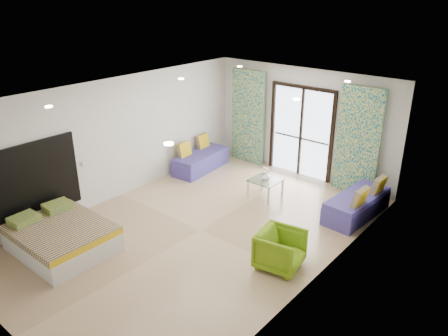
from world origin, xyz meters
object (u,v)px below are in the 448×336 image
Objects in this scene: bed at (61,237)px; coffee_table at (266,181)px; daybed_left at (200,160)px; armchair at (280,248)px; daybed_right at (357,204)px.

coffee_table is at bearing 69.06° from bed.
daybed_left is 2.31× the size of coffee_table.
bed is 2.37× the size of armchair.
daybed_left is at bearing 50.27° from armchair.
coffee_table reaches higher than armchair.
coffee_table is at bearing -162.18° from daybed_right.
bed is 3.95m from armchair.
bed is 1.00× the size of daybed_right.
daybed_left is 4.61m from armchair.
armchair is at bearing -91.34° from daybed_right.
coffee_table is (2.24, -0.24, 0.13)m from daybed_left.
daybed_left is (-0.64, 4.41, 0.00)m from bed.
coffee_table is at bearing 30.60° from armchair.
coffee_table reaches higher than bed.
bed is 1.02× the size of daybed_left.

